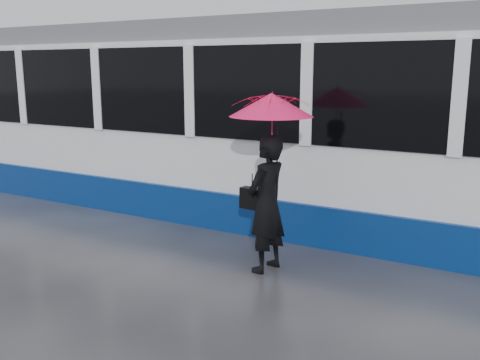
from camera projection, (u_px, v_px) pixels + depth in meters
The scene contains 6 objects.
ground at pixel (170, 252), 7.58m from camera, with size 90.00×90.00×0.00m, color #27272C.
rails at pixel (254, 212), 9.69m from camera, with size 34.00×1.51×0.02m.
tram at pixel (164, 117), 10.34m from camera, with size 26.00×2.56×3.35m.
woman at pixel (267, 204), 6.75m from camera, with size 0.64×0.42×1.76m, color black.
umbrella at pixel (271, 121), 6.51m from camera, with size 1.17×1.17×1.19m.
handbag at pixel (252, 198), 6.87m from camera, with size 0.33×0.18×0.45m.
Camera 1 is at (4.48, -5.74, 2.56)m, focal length 40.00 mm.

